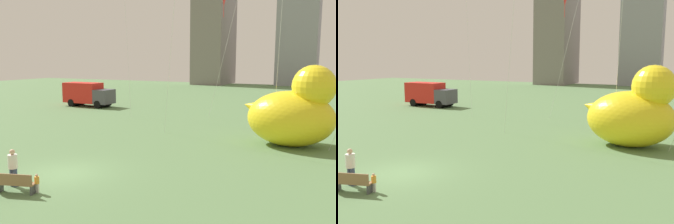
{
  "view_description": "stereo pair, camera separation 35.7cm",
  "coord_description": "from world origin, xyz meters",
  "views": [
    {
      "loc": [
        12.52,
        -13.44,
        5.7
      ],
      "look_at": [
        3.73,
        4.16,
        2.83
      ],
      "focal_mm": 38.95,
      "sensor_mm": 36.0,
      "label": 1
    },
    {
      "loc": [
        12.83,
        -13.27,
        5.7
      ],
      "look_at": [
        3.73,
        4.16,
        2.83
      ],
      "focal_mm": 38.95,
      "sensor_mm": 36.0,
      "label": 2
    }
  ],
  "objects": [
    {
      "name": "box_truck",
      "position": [
        -15.83,
        21.53,
        1.45
      ],
      "size": [
        6.28,
        2.41,
        2.85
      ],
      "color": "red",
      "rests_on": "ground"
    },
    {
      "name": "ground_plane",
      "position": [
        0.0,
        0.0,
        0.0
      ],
      "size": [
        140.0,
        140.0,
        0.0
      ],
      "primitive_type": "plane",
      "color": "#597D4D"
    },
    {
      "name": "person_adult",
      "position": [
        -0.77,
        -2.42,
        0.95
      ],
      "size": [
        0.42,
        0.42,
        1.71
      ],
      "color": "#38476B",
      "rests_on": "ground"
    },
    {
      "name": "person_child",
      "position": [
        0.8,
        -2.54,
        0.46
      ],
      "size": [
        0.21,
        0.21,
        0.84
      ],
      "color": "silver",
      "rests_on": "ground"
    },
    {
      "name": "park_bench",
      "position": [
        0.04,
        -3.03,
        0.48
      ],
      "size": [
        1.75,
        0.92,
        0.9
      ],
      "color": "olive",
      "rests_on": "ground"
    },
    {
      "name": "giant_inflatable_duck",
      "position": [
        9.39,
        11.27,
        2.27
      ],
      "size": [
        6.45,
        4.14,
        5.34
      ],
      "color": "yellow",
      "rests_on": "ground"
    },
    {
      "name": "kite_red",
      "position": [
        1.97,
        18.87,
        10.61
      ],
      "size": [
        2.37,
        2.22,
        11.74
      ],
      "color": "silver",
      "rests_on": "ground"
    }
  ]
}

